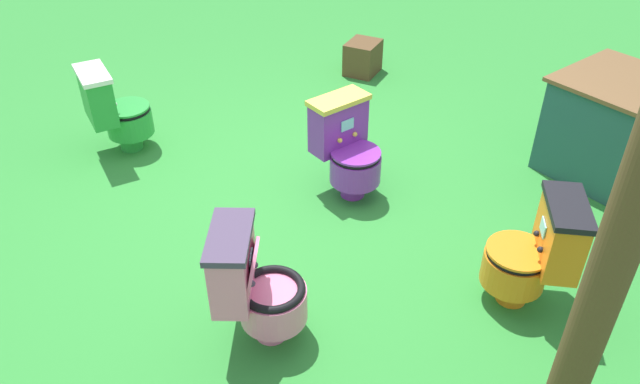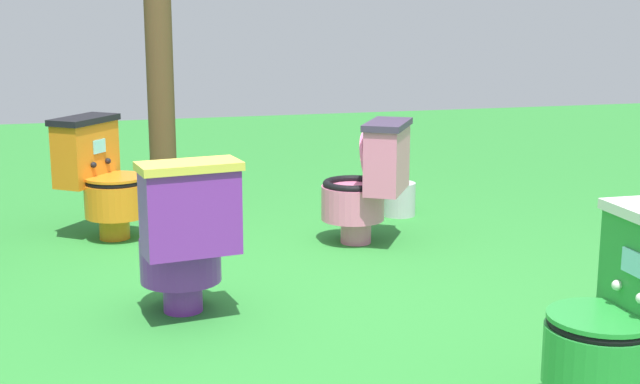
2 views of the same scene
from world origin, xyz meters
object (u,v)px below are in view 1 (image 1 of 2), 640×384
(wooden_post, at_px, (610,271))
(small_crate, at_px, (363,58))
(toilet_green, at_px, (115,110))
(toilet_purple, at_px, (348,148))
(toilet_pink, at_px, (255,286))
(toilet_orange, at_px, (535,253))

(wooden_post, relative_size, small_crate, 5.43)
(wooden_post, bearing_deg, toilet_green, -161.24)
(toilet_purple, distance_m, toilet_pink, 1.51)
(toilet_pink, relative_size, small_crate, 2.07)
(toilet_orange, xyz_separation_m, toilet_purple, (-1.50, -0.32, 0.00))
(toilet_green, height_order, small_crate, toilet_green)
(wooden_post, bearing_deg, toilet_purple, 177.44)
(toilet_purple, height_order, small_crate, toilet_purple)
(toilet_orange, height_order, toilet_green, same)
(toilet_orange, xyz_separation_m, wooden_post, (0.66, -0.42, 0.58))
(wooden_post, height_order, small_crate, wooden_post)
(toilet_pink, xyz_separation_m, small_crate, (-2.67, 2.41, -0.21))
(toilet_purple, xyz_separation_m, toilet_pink, (0.96, -1.17, 0.00))
(small_crate, bearing_deg, toilet_orange, -16.04)
(toilet_purple, relative_size, toilet_pink, 1.00)
(toilet_orange, xyz_separation_m, small_crate, (-3.21, 0.92, -0.21))
(toilet_orange, distance_m, toilet_green, 3.32)
(small_crate, bearing_deg, wooden_post, -19.09)
(toilet_purple, xyz_separation_m, wooden_post, (2.16, -0.10, 0.58))
(wooden_post, bearing_deg, toilet_pink, -138.27)
(toilet_purple, distance_m, small_crate, 2.13)
(toilet_pink, bearing_deg, small_crate, 168.67)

